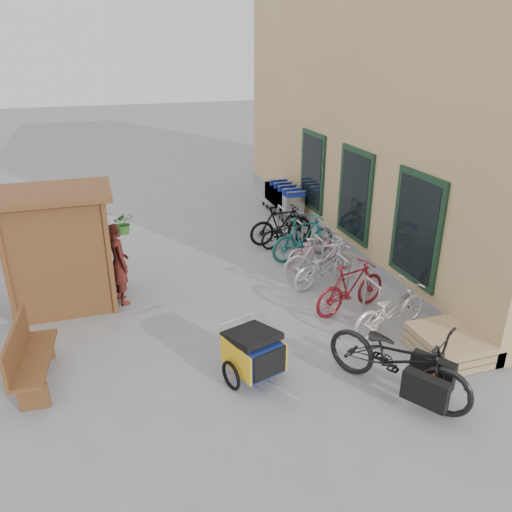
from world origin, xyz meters
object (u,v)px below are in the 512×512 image
object	(u,v)px
bike_1	(351,287)
bench	(28,356)
bike_2	(324,266)
bike_7	(281,225)
bike_3	(322,260)
cargo_bike	(399,359)
bike_0	(391,309)
bike_5	(304,238)
person_kiosk	(119,264)
pallet_stack	(448,344)
kiosk	(53,234)
child_trailer	(253,351)
bike_6	(287,231)
shopping_carts	(282,195)

from	to	relation	value
bike_1	bench	bearing A→B (deg)	80.94
bike_2	bike_7	world-z (taller)	bike_7
bike_3	bike_7	bearing A→B (deg)	8.47
cargo_bike	bike_1	size ratio (longest dim) A/B	1.38
bike_0	bike_2	xyz separation A→B (m)	(-0.32, 2.15, -0.02)
bench	bike_5	distance (m)	6.83
person_kiosk	bike_7	world-z (taller)	person_kiosk
pallet_stack	bike_1	world-z (taller)	bike_1
kiosk	pallet_stack	world-z (taller)	kiosk
pallet_stack	person_kiosk	xyz separation A→B (m)	(-5.14, 3.70, 0.64)
bike_5	child_trailer	bearing A→B (deg)	135.09
pallet_stack	cargo_bike	distance (m)	1.56
bike_5	bike_6	bearing A→B (deg)	-7.73
bike_5	cargo_bike	bearing A→B (deg)	159.60
bike_0	bike_5	distance (m)	3.66
bike_5	bike_7	world-z (taller)	bike_5
pallet_stack	bike_2	xyz separation A→B (m)	(-0.85, 3.15, 0.23)
kiosk	bike_7	xyz separation A→B (m)	(5.40, 1.90, -1.03)
bike_1	bike_5	xyz separation A→B (m)	(0.15, 2.74, 0.03)
cargo_bike	shopping_carts	bearing A→B (deg)	49.24
child_trailer	bike_6	distance (m)	5.74
kiosk	bike_2	distance (m)	5.59
kiosk	bike_1	size ratio (longest dim) A/B	1.44
bike_1	child_trailer	bearing A→B (deg)	106.37
cargo_bike	bike_6	bearing A→B (deg)	52.83
bench	cargo_bike	xyz separation A→B (m)	(5.29, -1.93, 0.08)
pallet_stack	kiosk	bearing A→B (deg)	148.34
shopping_carts	cargo_bike	size ratio (longest dim) A/B	0.99
pallet_stack	bike_6	size ratio (longest dim) A/B	0.77
pallet_stack	cargo_bike	xyz separation A→B (m)	(-1.39, -0.59, 0.39)
bike_3	pallet_stack	bearing A→B (deg)	-158.28
kiosk	bike_1	world-z (taller)	kiosk
kiosk	bike_6	bearing A→B (deg)	17.06
cargo_bike	bike_0	distance (m)	1.81
bike_0	bike_7	distance (m)	4.79
child_trailer	bike_6	xyz separation A→B (m)	(2.55, 5.14, -0.09)
bike_6	person_kiosk	bearing A→B (deg)	101.73
pallet_stack	bike_7	size ratio (longest dim) A/B	0.69
bench	shopping_carts	size ratio (longest dim) A/B	0.70
cargo_bike	pallet_stack	bearing A→B (deg)	-8.56
bike_0	bike_5	bearing A→B (deg)	-11.90
bench	bike_1	world-z (taller)	bike_1
child_trailer	cargo_bike	distance (m)	2.20
shopping_carts	child_trailer	xyz separation A→B (m)	(-3.34, -7.64, -0.12)
bike_0	bike_1	size ratio (longest dim) A/B	1.02
kiosk	bike_5	size ratio (longest dim) A/B	1.37
kiosk	shopping_carts	world-z (taller)	kiosk
pallet_stack	bike_3	size ratio (longest dim) A/B	0.68
bench	bike_1	xyz separation A→B (m)	(5.82, 0.57, 0.00)
bike_1	bike_2	distance (m)	1.24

